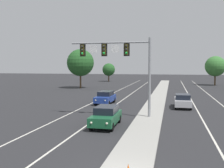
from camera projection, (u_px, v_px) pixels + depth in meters
median_island at (152, 110)px, 28.64m from camera, size 2.40×110.00×0.15m
lane_stripe_oncoming_center at (121, 101)px, 36.48m from camera, size 0.14×100.00×0.01m
lane_stripe_receding_center at (193, 103)px, 34.44m from camera, size 0.14×100.00×0.01m
edge_stripe_left at (98, 100)px, 37.20m from camera, size 0.14×100.00×0.01m
edge_stripe_right at (220, 104)px, 33.72m from camera, size 0.14×100.00×0.01m
overhead_signal_mast at (121, 58)px, 24.76m from camera, size 7.56×0.44×7.20m
car_oncoming_green at (106, 116)px, 21.37m from camera, size 1.87×4.49×1.58m
car_oncoming_blue at (105, 97)px, 33.68m from camera, size 1.89×4.50×1.58m
car_receding_silver at (183, 101)px, 30.55m from camera, size 1.83×4.47×1.58m
tree_far_left_a at (80, 63)px, 56.16m from camera, size 5.67×5.67×8.21m
tree_far_left_c at (109, 70)px, 79.25m from camera, size 3.72×3.72×5.39m
tree_far_right_b at (215, 66)px, 63.80m from camera, size 4.85×4.85×7.01m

